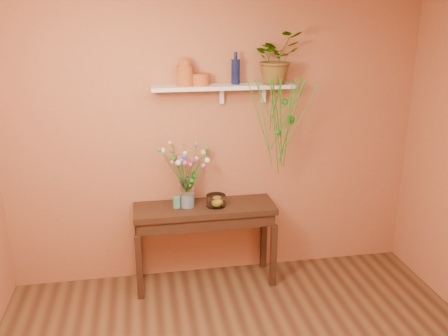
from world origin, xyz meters
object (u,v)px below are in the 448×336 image
blue_bottle (236,71)px  spider_plant (276,58)px  glass_bowl (216,201)px  terracotta_jug (185,73)px  sideboard (205,217)px  bouquet (187,162)px  glass_vase (187,195)px

blue_bottle → spider_plant: size_ratio=0.62×
glass_bowl → terracotta_jug: bearing=155.0°
sideboard → bouquet: size_ratio=2.70×
spider_plant → glass_vase: 1.50m
spider_plant → bouquet: bearing=-176.4°
sideboard → blue_bottle: blue_bottle is taller
spider_plant → terracotta_jug: bearing=178.9°
blue_bottle → glass_bowl: (-0.21, -0.14, -1.19)m
spider_plant → sideboard: bearing=-173.4°
bouquet → blue_bottle: bearing=11.5°
terracotta_jug → glass_vase: size_ratio=0.88×
terracotta_jug → bouquet: 0.81m
sideboard → glass_vase: size_ratio=4.80×
spider_plant → bouquet: spider_plant is taller
terracotta_jug → spider_plant: 0.83m
glass_vase → glass_bowl: size_ratio=1.53×
sideboard → glass_bowl: (0.11, -0.02, 0.17)m
terracotta_jug → blue_bottle: blue_bottle is taller
terracotta_jug → glass_vase: bearing=-100.3°
blue_bottle → bouquet: bearing=-168.5°
blue_bottle → spider_plant: (0.36, -0.04, 0.12)m
blue_bottle → glass_vase: size_ratio=1.04×
spider_plant → bouquet: 1.24m
terracotta_jug → spider_plant: (0.83, -0.02, 0.12)m
blue_bottle → bouquet: blue_bottle is taller
sideboard → spider_plant: bearing=6.6°
sideboard → glass_bowl: glass_bowl is taller
terracotta_jug → glass_bowl: 1.22m
spider_plant → bouquet: (-0.83, -0.05, -0.92)m
glass_bowl → glass_vase: bearing=173.4°
terracotta_jug → bouquet: size_ratio=0.50×
terracotta_jug → glass_vase: terracotta_jug is taller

